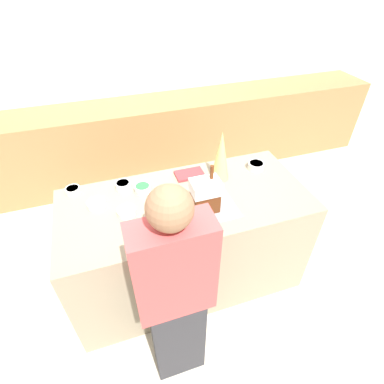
{
  "coord_description": "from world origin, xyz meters",
  "views": [
    {
      "loc": [
        -0.47,
        -1.57,
        2.31
      ],
      "look_at": [
        0.05,
        0.0,
        0.96
      ],
      "focal_mm": 28.0,
      "sensor_mm": 36.0,
      "label": 1
    }
  ],
  "objects_px": {
    "baking_tray": "(205,209)",
    "person": "(175,297)",
    "candy_bowl_front_corner": "(256,165)",
    "cookbook": "(190,174)",
    "gingerbread_house": "(206,195)",
    "candy_bowl_near_tray_right": "(126,211)",
    "candy_bowl_center_rear": "(123,185)",
    "decorative_tree": "(221,156)",
    "candy_bowl_far_left": "(73,190)",
    "candy_bowl_far_right": "(96,204)",
    "candy_bowl_near_tray_left": "(143,188)"
  },
  "relations": [
    {
      "from": "cookbook",
      "to": "person",
      "type": "xyz_separation_m",
      "value": [
        -0.39,
        -0.95,
        -0.1
      ]
    },
    {
      "from": "baking_tray",
      "to": "person",
      "type": "distance_m",
      "value": 0.65
    },
    {
      "from": "candy_bowl_near_tray_right",
      "to": "candy_bowl_front_corner",
      "type": "relative_size",
      "value": 0.95
    },
    {
      "from": "person",
      "to": "candy_bowl_center_rear",
      "type": "bearing_deg",
      "value": 98.03
    },
    {
      "from": "candy_bowl_center_rear",
      "to": "candy_bowl_front_corner",
      "type": "distance_m",
      "value": 1.08
    },
    {
      "from": "candy_bowl_near_tray_left",
      "to": "person",
      "type": "distance_m",
      "value": 0.87
    },
    {
      "from": "candy_bowl_near_tray_right",
      "to": "person",
      "type": "xyz_separation_m",
      "value": [
        0.15,
        -0.66,
        -0.11
      ]
    },
    {
      "from": "candy_bowl_near_tray_left",
      "to": "baking_tray",
      "type": "bearing_deg",
      "value": -42.48
    },
    {
      "from": "candy_bowl_near_tray_right",
      "to": "candy_bowl_far_left",
      "type": "relative_size",
      "value": 1.19
    },
    {
      "from": "candy_bowl_center_rear",
      "to": "person",
      "type": "xyz_separation_m",
      "value": [
        0.13,
        -0.95,
        -0.12
      ]
    },
    {
      "from": "candy_bowl_front_corner",
      "to": "cookbook",
      "type": "distance_m",
      "value": 0.55
    },
    {
      "from": "candy_bowl_front_corner",
      "to": "person",
      "type": "xyz_separation_m",
      "value": [
        -0.94,
        -0.87,
        -0.12
      ]
    },
    {
      "from": "candy_bowl_front_corner",
      "to": "person",
      "type": "height_order",
      "value": "person"
    },
    {
      "from": "baking_tray",
      "to": "cookbook",
      "type": "relative_size",
      "value": 1.94
    },
    {
      "from": "decorative_tree",
      "to": "candy_bowl_near_tray_left",
      "type": "relative_size",
      "value": 3.24
    },
    {
      "from": "gingerbread_house",
      "to": "person",
      "type": "height_order",
      "value": "person"
    },
    {
      "from": "candy_bowl_near_tray_right",
      "to": "candy_bowl_far_left",
      "type": "bearing_deg",
      "value": 133.72
    },
    {
      "from": "candy_bowl_far_right",
      "to": "candy_bowl_center_rear",
      "type": "relative_size",
      "value": 1.1
    },
    {
      "from": "candy_bowl_far_left",
      "to": "candy_bowl_center_rear",
      "type": "distance_m",
      "value": 0.37
    },
    {
      "from": "person",
      "to": "decorative_tree",
      "type": "bearing_deg",
      "value": 54.3
    },
    {
      "from": "candy_bowl_front_corner",
      "to": "person",
      "type": "distance_m",
      "value": 1.28
    },
    {
      "from": "baking_tray",
      "to": "person",
      "type": "bearing_deg",
      "value": -124.83
    },
    {
      "from": "candy_bowl_near_tray_left",
      "to": "candy_bowl_far_left",
      "type": "distance_m",
      "value": 0.51
    },
    {
      "from": "candy_bowl_near_tray_left",
      "to": "cookbook",
      "type": "relative_size",
      "value": 0.55
    },
    {
      "from": "decorative_tree",
      "to": "cookbook",
      "type": "distance_m",
      "value": 0.31
    },
    {
      "from": "gingerbread_house",
      "to": "person",
      "type": "distance_m",
      "value": 0.68
    },
    {
      "from": "candy_bowl_center_rear",
      "to": "candy_bowl_front_corner",
      "type": "xyz_separation_m",
      "value": [
        1.07,
        -0.08,
        0.0
      ]
    },
    {
      "from": "candy_bowl_near_tray_right",
      "to": "person",
      "type": "height_order",
      "value": "person"
    },
    {
      "from": "candy_bowl_near_tray_right",
      "to": "candy_bowl_center_rear",
      "type": "distance_m",
      "value": 0.29
    },
    {
      "from": "candy_bowl_near_tray_right",
      "to": "candy_bowl_front_corner",
      "type": "bearing_deg",
      "value": 11.1
    },
    {
      "from": "baking_tray",
      "to": "person",
      "type": "xyz_separation_m",
      "value": [
        -0.37,
        -0.53,
        -0.09
      ]
    },
    {
      "from": "candy_bowl_far_right",
      "to": "cookbook",
      "type": "relative_size",
      "value": 0.57
    },
    {
      "from": "candy_bowl_far_right",
      "to": "decorative_tree",
      "type": "bearing_deg",
      "value": 2.57
    },
    {
      "from": "gingerbread_house",
      "to": "candy_bowl_front_corner",
      "type": "bearing_deg",
      "value": 30.86
    },
    {
      "from": "candy_bowl_near_tray_left",
      "to": "cookbook",
      "type": "xyz_separation_m",
      "value": [
        0.39,
        0.08,
        -0.02
      ]
    },
    {
      "from": "gingerbread_house",
      "to": "cookbook",
      "type": "height_order",
      "value": "gingerbread_house"
    },
    {
      "from": "candy_bowl_near_tray_right",
      "to": "decorative_tree",
      "type": "bearing_deg",
      "value": 14.06
    },
    {
      "from": "candy_bowl_far_left",
      "to": "candy_bowl_center_rear",
      "type": "height_order",
      "value": "candy_bowl_center_rear"
    },
    {
      "from": "gingerbread_house",
      "to": "candy_bowl_far_right",
      "type": "xyz_separation_m",
      "value": [
        -0.71,
        0.27,
        -0.11
      ]
    },
    {
      "from": "candy_bowl_near_tray_left",
      "to": "candy_bowl_far_right",
      "type": "distance_m",
      "value": 0.35
    },
    {
      "from": "candy_bowl_near_tray_right",
      "to": "cookbook",
      "type": "distance_m",
      "value": 0.62
    },
    {
      "from": "baking_tray",
      "to": "candy_bowl_far_left",
      "type": "relative_size",
      "value": 4.07
    },
    {
      "from": "candy_bowl_far_left",
      "to": "baking_tray",
      "type": "bearing_deg",
      "value": -29.28
    },
    {
      "from": "baking_tray",
      "to": "candy_bowl_front_corner",
      "type": "height_order",
      "value": "candy_bowl_front_corner"
    },
    {
      "from": "baking_tray",
      "to": "candy_bowl_near_tray_left",
      "type": "relative_size",
      "value": 3.54
    },
    {
      "from": "cookbook",
      "to": "candy_bowl_near_tray_left",
      "type": "bearing_deg",
      "value": -167.97
    },
    {
      "from": "candy_bowl_near_tray_left",
      "to": "candy_bowl_far_left",
      "type": "relative_size",
      "value": 1.15
    },
    {
      "from": "candy_bowl_front_corner",
      "to": "decorative_tree",
      "type": "bearing_deg",
      "value": -175.9
    },
    {
      "from": "candy_bowl_near_tray_right",
      "to": "candy_bowl_far_right",
      "type": "relative_size",
      "value": 1.01
    },
    {
      "from": "gingerbread_house",
      "to": "candy_bowl_near_tray_left",
      "type": "height_order",
      "value": "gingerbread_house"
    }
  ]
}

